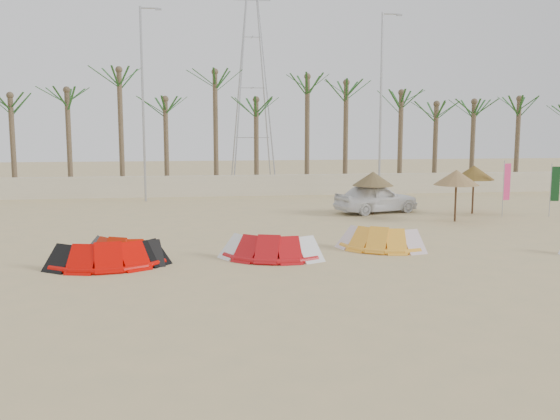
{
  "coord_description": "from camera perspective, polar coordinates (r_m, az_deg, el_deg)",
  "views": [
    {
      "loc": [
        -3.08,
        -16.74,
        4.48
      ],
      "look_at": [
        0.0,
        6.0,
        1.3
      ],
      "focal_mm": 40.0,
      "sensor_mm": 36.0,
      "label": 1
    }
  ],
  "objects": [
    {
      "name": "parasol_right",
      "position": [
        32.52,
        17.31,
        3.28
      ],
      "size": [
        2.02,
        2.02,
        2.43
      ],
      "color": "#4C331E",
      "rests_on": "ground"
    },
    {
      "name": "flag_pink",
      "position": [
        32.05,
        20.03,
        2.29
      ],
      "size": [
        0.44,
        0.15,
        2.73
      ],
      "color": "#A5A8AD",
      "rests_on": "ground"
    },
    {
      "name": "parasol_mid",
      "position": [
        29.7,
        15.83,
        2.88
      ],
      "size": [
        2.07,
        2.07,
        2.4
      ],
      "color": "#4C331E",
      "rests_on": "ground"
    },
    {
      "name": "car",
      "position": [
        31.98,
        8.79,
        1.08
      ],
      "size": [
        4.65,
        2.98,
        1.48
      ],
      "primitive_type": "imported",
      "rotation": [
        0.0,
        0.0,
        1.88
      ],
      "color": "white",
      "rests_on": "ground"
    },
    {
      "name": "kite_red_right",
      "position": [
        21.03,
        -0.98,
        -3.25
      ],
      "size": [
        3.67,
        2.38,
        0.9
      ],
      "color": "#B30D11",
      "rests_on": "ground"
    },
    {
      "name": "lamp_c",
      "position": [
        38.4,
        9.25,
        9.71
      ],
      "size": [
        1.25,
        0.14,
        11.0
      ],
      "color": "#A5A8AD",
      "rests_on": "ground"
    },
    {
      "name": "ground",
      "position": [
        17.6,
        2.64,
        -6.87
      ],
      "size": [
        120.0,
        120.0,
        0.0
      ],
      "primitive_type": "plane",
      "color": "tan",
      "rests_on": "ground"
    },
    {
      "name": "kite_red_mid",
      "position": [
        21.14,
        -14.33,
        -3.44
      ],
      "size": [
        3.45,
        2.54,
        0.9
      ],
      "color": "#B81700",
      "rests_on": "ground"
    },
    {
      "name": "parasol_left",
      "position": [
        31.19,
        8.51,
        2.85
      ],
      "size": [
        2.06,
        2.06,
        2.14
      ],
      "color": "#4C331E",
      "rests_on": "ground"
    },
    {
      "name": "boundary_wall",
      "position": [
        39.05,
        -3.15,
        2.25
      ],
      "size": [
        60.0,
        0.3,
        1.3
      ],
      "primitive_type": "cube",
      "color": "beige",
      "rests_on": "ground"
    },
    {
      "name": "pylon",
      "position": [
        45.15,
        -2.49,
        2.19
      ],
      "size": [
        3.0,
        3.0,
        14.0
      ],
      "primitive_type": null,
      "color": "#A5A8AD",
      "rests_on": "ground"
    },
    {
      "name": "kite_red_left",
      "position": [
        20.59,
        -15.33,
        -3.76
      ],
      "size": [
        3.81,
        2.01,
        0.9
      ],
      "color": "#CC0500",
      "rests_on": "ground"
    },
    {
      "name": "kite_orange",
      "position": [
        22.79,
        8.91,
        -2.48
      ],
      "size": [
        3.57,
        2.68,
        0.9
      ],
      "color": "#FEA92A",
      "rests_on": "ground"
    },
    {
      "name": "palm_line",
      "position": [
        40.46,
        -2.43,
        10.67
      ],
      "size": [
        52.0,
        4.0,
        7.7
      ],
      "color": "brown",
      "rests_on": "ground"
    },
    {
      "name": "lamp_b",
      "position": [
        36.88,
        -12.37,
        9.71
      ],
      "size": [
        1.25,
        0.14,
        11.0
      ],
      "color": "#A5A8AD",
      "rests_on": "ground"
    },
    {
      "name": "flag_green",
      "position": [
        32.96,
        23.77,
        2.09
      ],
      "size": [
        0.45,
        0.07,
        2.58
      ],
      "color": "#A5A8AD",
      "rests_on": "ground"
    }
  ]
}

